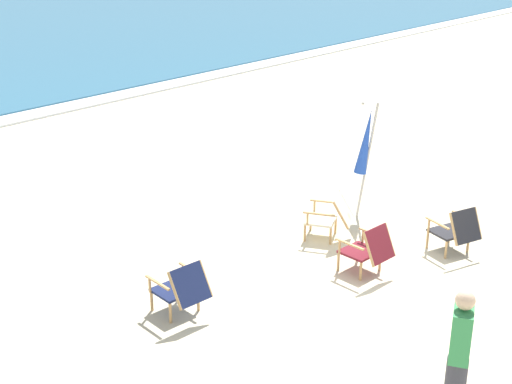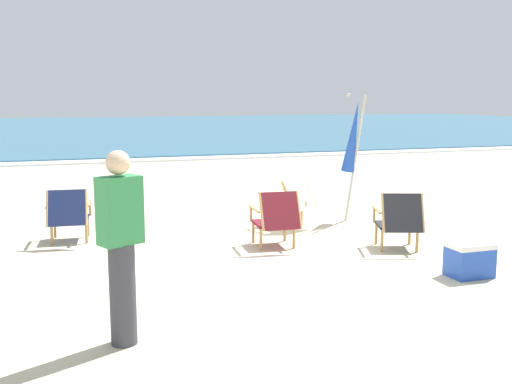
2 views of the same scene
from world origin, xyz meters
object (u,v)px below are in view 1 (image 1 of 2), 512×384
Objects in this scene: beach_chair_mid_center at (369,248)px; person_near_chairs at (458,360)px; umbrella_furled_blue at (366,143)px; beach_chair_front_right at (456,229)px; beach_chair_far_center at (331,215)px; beach_chair_back_right at (182,288)px.

beach_chair_mid_center is 0.49× the size of person_near_chairs.
umbrella_furled_blue reaches higher than beach_chair_mid_center.
person_near_chairs is at bearing -153.11° from beach_chair_front_right.
beach_chair_far_center is at bearing 60.75° from beach_chair_mid_center.
beach_chair_mid_center is at bearing -119.25° from beach_chair_far_center.
beach_chair_front_right is 2.01m from beach_chair_far_center.
beach_chair_far_center is 1.16× the size of beach_chair_back_right.
beach_chair_far_center is 1.52m from umbrella_furled_blue.
person_near_chairs is (-2.98, -3.77, 0.42)m from beach_chair_far_center.
beach_chair_mid_center is 1.64m from beach_chair_front_right.
beach_chair_mid_center is at bearing -24.02° from beach_chair_back_right.
umbrella_furled_blue is (0.31, 1.98, 0.96)m from beach_chair_front_right.
beach_chair_front_right is at bearing 26.89° from person_near_chairs.
umbrella_furled_blue is at bearing 1.72° from beach_chair_back_right.
person_near_chairs is at bearing -84.63° from beach_chair_back_right.
beach_chair_far_center is (-0.85, 1.83, -0.01)m from beach_chair_front_right.
beach_chair_back_right is 3.82m from person_near_chairs.
beach_chair_front_right is at bearing -65.03° from beach_chair_far_center.
person_near_chairs is (0.36, -3.79, 0.42)m from beach_chair_back_right.
umbrella_furled_blue is (4.50, 0.13, 0.96)m from beach_chair_back_right.
beach_chair_back_right reaches higher than beach_chair_far_center.
beach_chair_front_right is at bearing -23.33° from beach_chair_mid_center.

